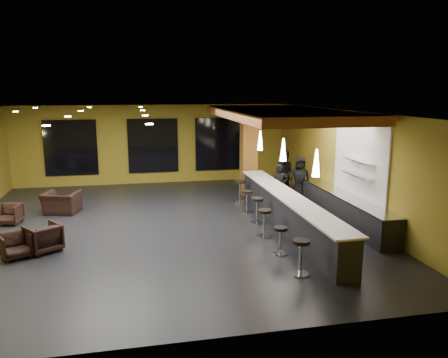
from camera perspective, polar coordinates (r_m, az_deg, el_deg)
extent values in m
cube|color=black|center=(13.82, -7.77, -6.24)|extent=(12.00, 13.00, 0.10)
cube|color=black|center=(13.17, -8.20, 8.83)|extent=(12.00, 13.00, 0.10)
cube|color=olive|center=(19.85, -9.26, 4.50)|extent=(12.00, 0.10, 3.50)
cube|color=olive|center=(7.06, -4.34, -8.43)|extent=(12.00, 0.10, 3.50)
cube|color=olive|center=(15.02, 15.72, 1.94)|extent=(0.10, 13.00, 3.50)
cube|color=#B66635|center=(14.96, 7.21, 8.45)|extent=(3.60, 8.00, 0.28)
cube|color=black|center=(19.91, -19.38, 3.86)|extent=(2.20, 0.06, 2.40)
cube|color=black|center=(19.75, -9.24, 4.31)|extent=(2.20, 0.06, 2.40)
cube|color=black|center=(20.10, -0.64, 4.59)|extent=(2.20, 0.06, 2.40)
cube|color=white|center=(14.07, 17.31, 2.24)|extent=(0.06, 3.20, 2.40)
cube|color=black|center=(13.44, 8.23, -4.32)|extent=(0.60, 8.00, 1.00)
cube|color=silver|center=(13.31, 8.30, -2.15)|extent=(0.78, 8.10, 0.05)
cube|color=black|center=(14.68, 14.94, -3.52)|extent=(0.70, 6.00, 0.86)
cube|color=silver|center=(14.57, 15.03, -1.79)|extent=(0.72, 6.00, 0.03)
cube|color=silver|center=(13.90, 17.10, 0.47)|extent=(0.30, 1.50, 0.03)
cube|color=silver|center=(13.82, 17.21, 2.30)|extent=(0.30, 1.50, 0.03)
cube|color=brown|center=(17.49, 3.24, 3.68)|extent=(0.60, 0.60, 3.50)
cone|color=white|center=(11.23, 11.96, 2.06)|extent=(0.20, 0.20, 0.70)
cone|color=white|center=(13.52, 7.74, 3.81)|extent=(0.20, 0.20, 0.70)
cone|color=white|center=(15.89, 4.75, 5.03)|extent=(0.20, 0.20, 0.70)
imported|color=black|center=(15.72, 7.28, -0.90)|extent=(0.65, 0.51, 1.56)
imported|color=black|center=(17.04, 8.02, 0.63)|extent=(1.13, 1.02, 1.89)
imported|color=black|center=(16.62, 9.86, -0.06)|extent=(0.94, 0.74, 1.70)
imported|color=black|center=(12.26, -25.58, -7.84)|extent=(0.94, 0.94, 0.64)
imported|color=black|center=(12.42, -22.56, -7.11)|extent=(1.11, 1.11, 0.73)
imported|color=black|center=(15.31, -26.28, -4.15)|extent=(0.80, 0.81, 0.64)
imported|color=black|center=(15.94, -20.47, -2.91)|extent=(1.36, 1.27, 0.73)
cylinder|color=silver|center=(10.38, 9.90, -12.12)|extent=(0.42, 0.42, 0.03)
cylinder|color=silver|center=(10.24, 9.97, -10.19)|extent=(0.07, 0.07, 0.74)
cylinder|color=black|center=(10.10, 10.05, -8.07)|extent=(0.40, 0.40, 0.08)
cylinder|color=silver|center=(11.50, 7.33, -9.64)|extent=(0.37, 0.37, 0.03)
cylinder|color=silver|center=(11.39, 7.37, -8.12)|extent=(0.06, 0.06, 0.64)
cylinder|color=black|center=(11.27, 7.42, -6.45)|extent=(0.35, 0.35, 0.07)
cylinder|color=silver|center=(12.74, 5.25, -7.44)|extent=(0.41, 0.41, 0.03)
cylinder|color=silver|center=(12.62, 5.28, -5.89)|extent=(0.07, 0.07, 0.71)
cylinder|color=black|center=(12.51, 5.32, -4.19)|extent=(0.39, 0.39, 0.08)
cylinder|color=silver|center=(13.98, 4.32, -5.68)|extent=(0.42, 0.42, 0.03)
cylinder|color=silver|center=(13.87, 4.35, -4.22)|extent=(0.07, 0.07, 0.73)
cylinder|color=black|center=(13.77, 4.37, -2.64)|extent=(0.39, 0.39, 0.08)
cylinder|color=silver|center=(15.09, 3.00, -4.35)|extent=(0.39, 0.39, 0.03)
cylinder|color=silver|center=(15.00, 3.02, -3.07)|extent=(0.07, 0.07, 0.69)
cylinder|color=black|center=(14.91, 3.03, -1.68)|extent=(0.37, 0.37, 0.08)
cylinder|color=silver|center=(16.39, 2.09, -3.04)|extent=(0.43, 0.43, 0.03)
cylinder|color=silver|center=(16.30, 2.10, -1.74)|extent=(0.08, 0.08, 0.75)
cylinder|color=black|center=(16.21, 2.11, -0.33)|extent=(0.41, 0.41, 0.09)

